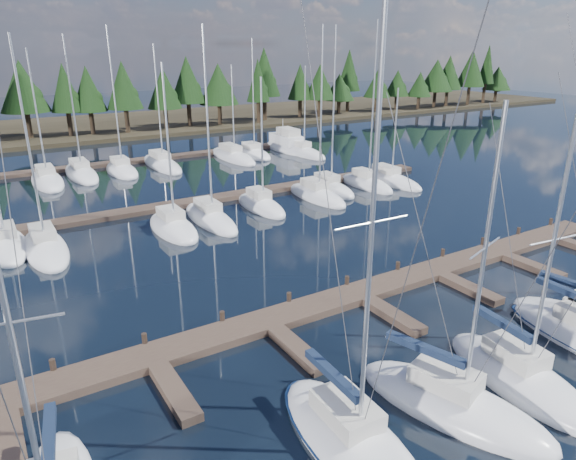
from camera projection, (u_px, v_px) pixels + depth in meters
ground at (258, 234)px, 39.01m from camera, size 260.00×260.00×0.00m
far_shore at (88, 127)px, 86.87m from camera, size 220.00×30.00×0.60m
main_dock at (365, 298)px, 28.83m from camera, size 44.00×6.13×0.90m
back_docks at (170, 178)px, 54.59m from camera, size 50.00×21.80×0.40m
front_sailboat_1 at (352, 440)px, 18.38m from camera, size 3.43×8.35×15.76m
front_sailboat_2 at (452, 404)px, 20.22m from camera, size 5.16×8.56×12.81m
front_sailboat_3 at (519, 377)px, 21.85m from camera, size 3.65×7.84×12.18m
back_sailboat_rows at (183, 185)px, 51.54m from camera, size 45.33×31.37×16.56m
motor_yacht_right at (287, 146)px, 69.80m from camera, size 3.73×10.08×4.98m
tree_line at (80, 89)px, 75.50m from camera, size 186.25×11.96×13.39m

